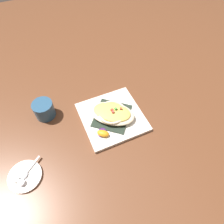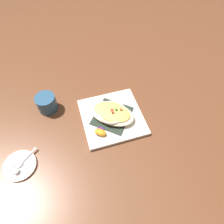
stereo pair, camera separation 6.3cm
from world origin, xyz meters
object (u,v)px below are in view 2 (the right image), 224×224
Objects in this scene: orange_garnish at (100,132)px; coffee_mug at (47,103)px; creamer_cup_1 at (15,171)px; creamer_cup_0 at (11,168)px; gratin_dish at (112,113)px; square_plate at (112,117)px; creamer_saucer at (20,166)px; spoon at (21,163)px.

coffee_mug is (0.20, 0.20, 0.01)m from orange_garnish.
creamer_cup_0 is at bearing 40.84° from creamer_cup_1.
gratin_dish is 3.37× the size of orange_garnish.
coffee_mug is at bearing -25.61° from creamer_cup_1.
square_plate is at bearing -115.08° from coffee_mug.
orange_garnish is at bearing -134.63° from coffee_mug.
orange_garnish is 0.36m from creamer_cup_0.
creamer_saucer is 5.18× the size of creamer_cup_1.
square_plate is 2.24× the size of coffee_mug.
gratin_dish is at bearing -71.89° from creamer_saucer.
coffee_mug is 1.34× the size of spoon.
spoon is at bearing 107.72° from square_plate.
creamer_cup_1 is (-0.02, -0.02, 0.00)m from creamer_cup_0.
orange_garnish is at bearing 136.58° from square_plate.
square_plate is 10.97× the size of creamer_cup_0.
creamer_saucer is at bearing 108.11° from square_plate.
creamer_cup_0 is at bearing 110.28° from spoon.
creamer_cup_1 is (-0.03, 0.01, 0.01)m from creamer_saucer.
gratin_dish reaches higher than square_plate.
spoon is (-0.25, 0.12, -0.02)m from coffee_mug.
creamer_cup_1 is at bearing 110.85° from gratin_dish.
creamer_cup_0 is at bearing 150.20° from coffee_mug.
gratin_dish is 9.65× the size of creamer_cup_0.
creamer_saucer is (-0.06, 0.33, -0.02)m from orange_garnish.
gratin_dish reaches higher than creamer_cup_1.
square_plate is 3.00× the size of spoon.
coffee_mug is at bearing -25.83° from creamer_saucer.
square_plate is 0.30m from coffee_mug.
spoon is at bearing -69.72° from creamer_cup_0.
creamer_saucer is at bearing 108.11° from gratin_dish.
square_plate is 10.97× the size of creamer_cup_1.
orange_garnish is 2.86× the size of creamer_cup_1.
coffee_mug reaches higher than creamer_cup_1.
coffee_mug reaches higher than creamer_cup_0.
gratin_dish is 0.10m from orange_garnish.
spoon reaches higher than square_plate.
orange_garnish is at bearing -76.34° from creamer_cup_1.
coffee_mug is (0.13, 0.27, 0.03)m from square_plate.
coffee_mug is 0.94× the size of creamer_saucer.
gratin_dish is at bearing -72.08° from creamer_cup_0.
spoon is at bearing 99.16° from orange_garnish.
square_plate is 2.12× the size of creamer_saucer.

